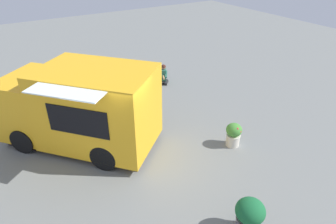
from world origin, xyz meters
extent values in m
plane|color=slate|center=(0.00, 0.00, 0.00)|extent=(40.00, 40.00, 0.00)
cube|color=yellow|center=(0.75, 0.02, 1.38)|extent=(3.85, 3.75, 2.33)
cube|color=yellow|center=(2.48, 1.54, 1.15)|extent=(2.41, 2.47, 1.86)
cube|color=black|center=(2.98, 1.98, 1.47)|extent=(1.17, 1.32, 0.71)
cube|color=black|center=(0.03, 0.84, 1.52)|extent=(1.35, 1.19, 0.81)
cube|color=white|center=(-0.16, 1.06, 2.50)|extent=(1.85, 1.73, 0.03)
cube|color=black|center=(1.27, 0.47, 0.11)|extent=(4.43, 4.19, 0.22)
cylinder|color=black|center=(2.98, 0.69, 0.40)|extent=(0.74, 0.69, 0.79)
cylinder|color=black|center=(1.70, 2.15, 0.40)|extent=(0.74, 0.69, 0.79)
cylinder|color=black|center=(0.96, -1.09, 0.40)|extent=(0.74, 0.69, 0.79)
cylinder|color=black|center=(-0.32, 0.37, 0.40)|extent=(0.74, 0.69, 0.79)
ellipsoid|color=#232326|center=(3.91, -4.12, 0.06)|extent=(0.68, 0.65, 0.13)
cube|color=#232326|center=(3.80, -3.93, 0.06)|extent=(0.36, 0.29, 0.11)
cube|color=#232326|center=(3.69, -4.10, 0.06)|extent=(0.36, 0.29, 0.11)
cube|color=#2D6655|center=(3.91, -4.12, 0.38)|extent=(0.43, 0.39, 0.50)
sphere|color=#A77358|center=(3.91, -4.12, 0.73)|extent=(0.20, 0.20, 0.20)
sphere|color=#4B261C|center=(3.91, -4.12, 0.75)|extent=(0.20, 0.20, 0.20)
cube|color=#2D6655|center=(3.85, -3.95, 0.45)|extent=(0.34, 0.26, 0.27)
cube|color=#2D6655|center=(3.73, -4.14, 0.45)|extent=(0.34, 0.26, 0.27)
cylinder|color=tan|center=(3.65, -3.95, 0.38)|extent=(0.37, 0.22, 0.08)
cube|color=red|center=(3.65, -3.95, 0.39)|extent=(0.30, 0.16, 0.02)
torus|color=#585553|center=(-3.98, -1.51, 0.37)|extent=(0.55, 0.55, 0.04)
ellipsoid|color=#1A6233|center=(-3.98, -1.51, 0.63)|extent=(0.64, 0.64, 0.55)
sphere|color=white|center=(-3.81, -1.31, 0.69)|extent=(0.08, 0.08, 0.08)
sphere|color=white|center=(-4.00, -1.78, 0.68)|extent=(0.07, 0.07, 0.07)
sphere|color=white|center=(-4.09, -1.68, 0.79)|extent=(0.07, 0.07, 0.07)
sphere|color=silver|center=(-3.79, -1.33, 0.72)|extent=(0.09, 0.09, 0.09)
sphere|color=white|center=(-3.93, -1.26, 0.72)|extent=(0.07, 0.07, 0.07)
cylinder|color=beige|center=(-1.39, -3.45, 0.19)|extent=(0.42, 0.42, 0.39)
torus|color=beige|center=(-1.39, -3.45, 0.37)|extent=(0.45, 0.45, 0.04)
ellipsoid|color=#468C35|center=(-1.39, -3.45, 0.57)|extent=(0.49, 0.49, 0.42)
sphere|color=red|center=(-1.21, -3.35, 0.62)|extent=(0.07, 0.07, 0.07)
sphere|color=red|center=(-1.54, -3.43, 0.69)|extent=(0.08, 0.08, 0.08)
sphere|color=red|center=(-1.59, -3.50, 0.60)|extent=(0.09, 0.09, 0.09)
camera|label=1|loc=(-6.81, 2.31, 5.58)|focal=31.80mm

